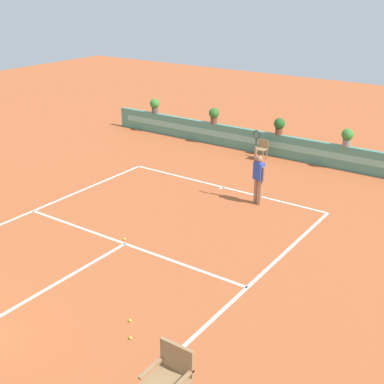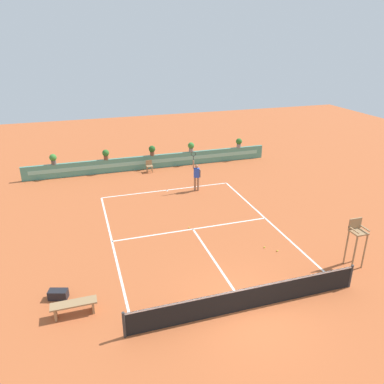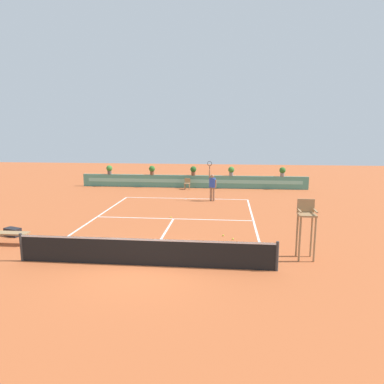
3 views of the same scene
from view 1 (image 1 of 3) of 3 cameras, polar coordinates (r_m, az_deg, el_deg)
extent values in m
plane|color=#B2562D|center=(15.16, -8.41, -6.25)|extent=(60.00, 60.00, 0.00)
cube|color=white|center=(19.42, 3.41, 0.55)|extent=(8.22, 0.10, 0.01)
cube|color=white|center=(15.42, -7.40, -5.67)|extent=(8.22, 0.10, 0.01)
cube|color=white|center=(13.57, -16.57, -10.70)|extent=(0.10, 6.40, 0.01)
cube|color=white|center=(17.96, -18.23, -2.48)|extent=(0.10, 11.89, 0.01)
cube|color=white|center=(13.00, 5.12, -11.33)|extent=(0.10, 11.89, 0.01)
cube|color=white|center=(19.34, 3.25, 0.46)|extent=(0.10, 0.20, 0.01)
cube|color=#4C8E7A|center=(23.01, 9.34, 5.10)|extent=(18.00, 0.20, 1.00)
cube|color=#7ABCA8|center=(22.91, 9.24, 5.16)|extent=(17.10, 0.01, 0.28)
cube|color=#99754C|center=(8.23, -2.83, -20.20)|extent=(0.60, 0.60, 0.06)
cube|color=#99754C|center=(8.21, -1.66, -17.78)|extent=(0.60, 0.06, 0.48)
cube|color=#99754C|center=(8.26, -4.42, -18.68)|extent=(0.06, 0.60, 0.04)
cube|color=#99754C|center=(8.01, -1.21, -20.17)|extent=(0.06, 0.60, 0.04)
cylinder|color=#99754C|center=(22.48, 7.01, 4.09)|extent=(0.05, 0.05, 0.45)
cylinder|color=#99754C|center=(22.33, 7.81, 3.92)|extent=(0.05, 0.05, 0.45)
cylinder|color=#99754C|center=(22.78, 7.43, 4.31)|extent=(0.05, 0.05, 0.45)
cylinder|color=#99754C|center=(22.63, 8.22, 4.14)|extent=(0.05, 0.05, 0.45)
cube|color=#99754C|center=(22.48, 7.65, 4.71)|extent=(0.44, 0.44, 0.04)
cube|color=#99754C|center=(22.59, 7.91, 5.32)|extent=(0.44, 0.04, 0.36)
cylinder|color=#9E7051|center=(17.87, 7.50, -0.05)|extent=(0.14, 0.14, 0.90)
cylinder|color=#9E7051|center=(18.00, 7.05, 0.14)|extent=(0.14, 0.14, 0.90)
cube|color=#2D4CB7|center=(17.67, 7.39, 2.30)|extent=(0.41, 0.32, 0.60)
sphere|color=#9E7051|center=(17.53, 7.46, 3.62)|extent=(0.22, 0.22, 0.22)
cylinder|color=#9E7051|center=(17.62, 7.02, 4.16)|extent=(0.09, 0.09, 0.55)
cylinder|color=black|center=(17.50, 7.09, 5.47)|extent=(0.04, 0.04, 0.24)
torus|color=#262626|center=(17.43, 7.13, 6.28)|extent=(0.31, 0.12, 0.31)
cylinder|color=#9E7051|center=(17.54, 7.89, 1.95)|extent=(0.09, 0.09, 0.50)
sphere|color=#CCE033|center=(11.67, -6.79, -15.69)|extent=(0.07, 0.07, 0.07)
sphere|color=#CCE033|center=(15.62, -7.45, -5.17)|extent=(0.07, 0.07, 0.07)
sphere|color=#CCE033|center=(12.16, -6.84, -13.90)|extent=(0.07, 0.07, 0.07)
cylinder|color=brown|center=(22.81, 9.56, 6.62)|extent=(0.32, 0.32, 0.28)
sphere|color=#235B23|center=(22.73, 9.62, 7.45)|extent=(0.48, 0.48, 0.48)
cylinder|color=brown|center=(24.36, 2.43, 7.91)|extent=(0.32, 0.32, 0.28)
sphere|color=#2D6B28|center=(24.28, 2.45, 8.69)|extent=(0.48, 0.48, 0.48)
cylinder|color=#514C47|center=(26.36, -4.12, 8.98)|extent=(0.32, 0.32, 0.28)
sphere|color=#387F33|center=(26.28, -4.14, 9.71)|extent=(0.48, 0.48, 0.48)
cylinder|color=gray|center=(21.77, 16.68, 5.22)|extent=(0.32, 0.32, 0.28)
sphere|color=#387F33|center=(21.68, 16.78, 6.09)|extent=(0.48, 0.48, 0.48)
camera|label=2|loc=(15.95, -82.04, 11.08)|focal=35.19mm
camera|label=3|loc=(10.33, -97.33, -18.91)|focal=32.74mm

